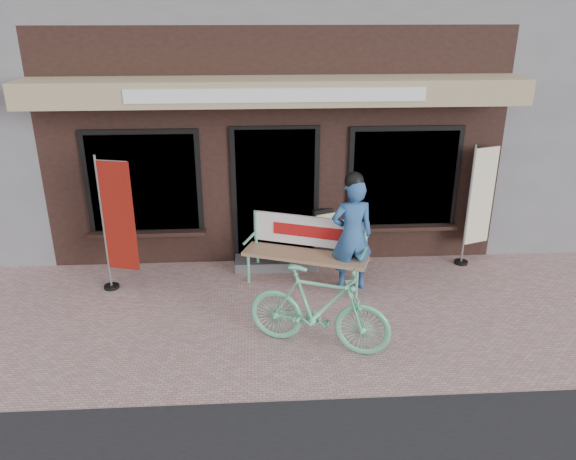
{
  "coord_description": "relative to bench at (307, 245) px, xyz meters",
  "views": [
    {
      "loc": [
        -0.3,
        -6.27,
        3.88
      ],
      "look_at": [
        0.12,
        0.7,
        1.05
      ],
      "focal_mm": 35.0,
      "sensor_mm": 36.0,
      "label": 1
    }
  ],
  "objects": [
    {
      "name": "menu_stand",
      "position": [
        0.36,
        0.75,
        -0.13
      ],
      "size": [
        0.44,
        0.24,
        0.88
      ],
      "rotation": [
        0.0,
        0.0,
        0.37
      ],
      "color": "black",
      "rests_on": "ground"
    },
    {
      "name": "storefront",
      "position": [
        -0.43,
        3.73,
        2.41
      ],
      "size": [
        7.0,
        6.77,
        6.0
      ],
      "color": "black",
      "rests_on": "ground"
    },
    {
      "name": "bicycle",
      "position": [
        -0.02,
        -1.74,
        -0.05
      ],
      "size": [
        1.81,
        1.11,
        1.05
      ],
      "primitive_type": "imported",
      "rotation": [
        0.0,
        0.0,
        1.19
      ],
      "color": "#64C398",
      "rests_on": "ground"
    },
    {
      "name": "bench",
      "position": [
        0.0,
        0.0,
        0.0
      ],
      "size": [
        1.87,
        1.07,
        0.99
      ],
      "rotation": [
        0.0,
        0.0,
        -0.36
      ],
      "color": "#64C398",
      "rests_on": "ground"
    },
    {
      "name": "nobori_red",
      "position": [
        -2.68,
        -0.11,
        0.45
      ],
      "size": [
        0.6,
        0.27,
        2.0
      ],
      "rotation": [
        0.0,
        0.0,
        -0.25
      ],
      "color": "gray",
      "rests_on": "ground"
    },
    {
      "name": "person",
      "position": [
        0.62,
        -0.24,
        0.28
      ],
      "size": [
        0.64,
        0.45,
        1.76
      ],
      "rotation": [
        0.0,
        0.0,
        0.09
      ],
      "color": "#2B5796",
      "rests_on": "ground"
    },
    {
      "name": "nobori_cream",
      "position": [
        2.72,
        0.52,
        0.42
      ],
      "size": [
        0.57,
        0.3,
        1.94
      ],
      "rotation": [
        0.0,
        0.0,
        0.34
      ],
      "color": "gray",
      "rests_on": "ground"
    },
    {
      "name": "ground",
      "position": [
        -0.43,
        -1.24,
        -0.58
      ],
      "size": [
        70.0,
        70.0,
        0.0
      ],
      "primitive_type": "plane",
      "color": "tan",
      "rests_on": "ground"
    }
  ]
}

